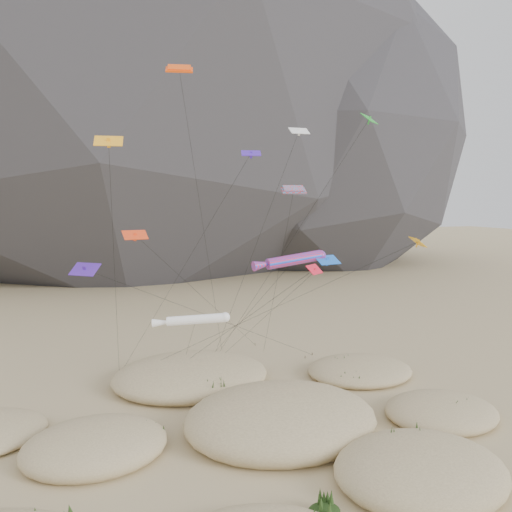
{
  "coord_description": "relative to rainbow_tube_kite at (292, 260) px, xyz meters",
  "views": [
    {
      "loc": [
        -12.77,
        -31.58,
        18.89
      ],
      "look_at": [
        2.84,
        12.0,
        13.62
      ],
      "focal_mm": 35.0,
      "sensor_mm": 36.0,
      "label": 1
    }
  ],
  "objects": [
    {
      "name": "white_tube_kite",
      "position": [
        -9.79,
        -1.45,
        -4.55
      ],
      "size": [
        6.39,
        15.86,
        9.37
      ],
      "color": "white",
      "rests_on": "ground"
    },
    {
      "name": "ground",
      "position": [
        -5.93,
        -10.66,
        -13.26
      ],
      "size": [
        500.0,
        500.0,
        0.0
      ],
      "primitive_type": "plane",
      "color": "#CCB789",
      "rests_on": "ground"
    },
    {
      "name": "multi_parafoil",
      "position": [
        1.23,
        2.6,
        6.33
      ],
      "size": [
        2.65,
        12.57,
        20.27
      ],
      "color": "red",
      "rests_on": "ground"
    },
    {
      "name": "dune_grass",
      "position": [
        -6.2,
        -7.53,
        -12.42
      ],
      "size": [
        43.0,
        27.14,
        1.58
      ],
      "color": "black",
      "rests_on": "ground"
    },
    {
      "name": "rock_headland",
      "position": [
        0.44,
        108.06,
        59.43
      ],
      "size": [
        226.37,
        148.64,
        177.5
      ],
      "color": "black",
      "rests_on": "ground"
    },
    {
      "name": "rainbow_tube_kite",
      "position": [
        0.0,
        0.0,
        0.0
      ],
      "size": [
        9.56,
        12.25,
        14.11
      ],
      "color": "#FD1A31",
      "rests_on": "ground"
    },
    {
      "name": "dunes",
      "position": [
        -7.49,
        -6.08,
        -12.54
      ],
      "size": [
        47.95,
        39.62,
        4.22
      ],
      "color": "#CCB789",
      "rests_on": "ground"
    },
    {
      "name": "delta_kites",
      "position": [
        -2.87,
        0.03,
        4.47
      ],
      "size": [
        32.29,
        21.86,
        26.96
      ],
      "color": "#FEA41A",
      "rests_on": "ground"
    },
    {
      "name": "kite_stakes",
      "position": [
        -4.15,
        11.72,
        -13.11
      ],
      "size": [
        22.89,
        7.36,
        0.3
      ],
      "color": "#3F2D1E",
      "rests_on": "ground"
    },
    {
      "name": "orange_parafoil",
      "position": [
        -9.99,
        1.09,
        15.99
      ],
      "size": [
        9.19,
        16.51,
        30.24
      ],
      "color": "#FF4B0D",
      "rests_on": "ground"
    }
  ]
}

